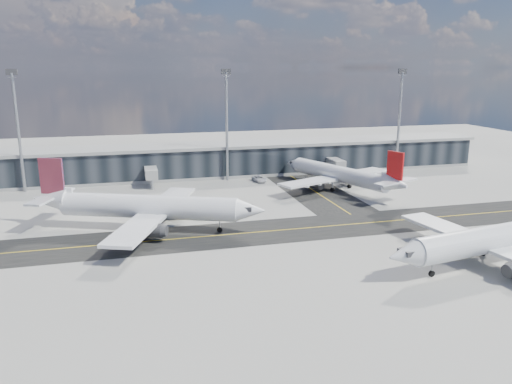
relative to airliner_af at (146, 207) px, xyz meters
The scene contains 9 objects.
ground 25.58m from the airliner_af, 25.49° to the right, with size 300.00×300.00×0.00m, color gray.
taxiway_lanes 27.01m from the airliner_af, ahead, with size 180.00×63.00×0.03m.
terminal_concourse 49.63m from the airliner_af, 62.65° to the left, with size 152.00×19.80×8.80m.
floodlight_masts 45.01m from the airliner_af, 58.51° to the left, with size 102.50×0.70×28.90m.
airliner_af is the anchor object (origin of this frame).
airliner_redtail 51.14m from the airliner_af, 22.35° to the left, with size 32.60×37.68×11.62m.
airliner_near 59.61m from the airliner_af, 30.66° to the right, with size 41.13×35.22×12.20m.
baggage_tug 13.01m from the airliner_af, 20.66° to the left, with size 3.46×2.66×1.96m.
service_van 45.19m from the airliner_af, 47.38° to the left, with size 2.56×5.56×1.54m, color white.
Camera 1 is at (-25.40, -79.58, 29.14)m, focal length 35.00 mm.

